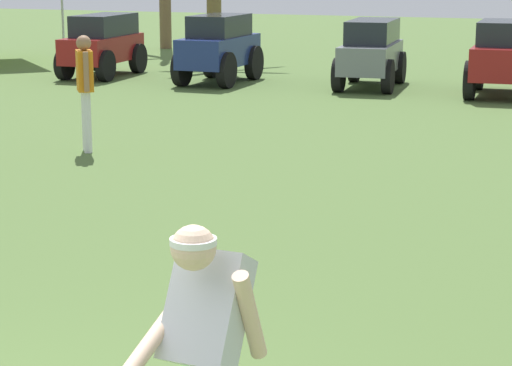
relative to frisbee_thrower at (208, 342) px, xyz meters
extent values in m
cube|color=silver|center=(0.00, -0.01, 0.17)|extent=(0.37, 0.45, 0.57)
sphere|color=beige|center=(-0.01, -0.13, 0.50)|extent=(0.22, 0.22, 0.21)
cylinder|color=white|center=(-0.01, -0.13, 0.53)|extent=(0.23, 0.23, 0.03)
cylinder|color=beige|center=(-0.20, -0.28, 0.03)|extent=(0.12, 0.58, 0.27)
cylinder|color=beige|center=(0.20, 0.03, 0.15)|extent=(0.10, 0.29, 0.49)
cylinder|color=silver|center=(-4.94, 7.46, -0.38)|extent=(0.15, 0.15, 0.82)
cylinder|color=silver|center=(-5.05, 7.61, -0.38)|extent=(0.15, 0.15, 0.82)
cube|color=orange|center=(-5.00, 7.54, 0.30)|extent=(0.36, 0.39, 0.54)
cylinder|color=#936B4C|center=(-4.87, 7.37, 0.31)|extent=(0.10, 0.10, 0.52)
cylinder|color=#936B4C|center=(-5.12, 7.71, 0.31)|extent=(0.10, 0.10, 0.52)
sphere|color=#936B4C|center=(-5.00, 7.54, 0.67)|extent=(0.28, 0.28, 0.20)
cube|color=maroon|center=(-9.04, 15.26, -0.19)|extent=(1.09, 2.45, 0.55)
cube|color=#1E232B|center=(-9.04, 15.41, 0.32)|extent=(0.94, 1.84, 0.46)
cylinder|color=black|center=(-9.56, 16.07, -0.46)|extent=(0.22, 0.67, 0.66)
cylinder|color=black|center=(-8.60, 16.12, -0.46)|extent=(0.22, 0.67, 0.66)
cylinder|color=black|center=(-9.47, 14.40, -0.46)|extent=(0.22, 0.67, 0.66)
cylinder|color=black|center=(-8.51, 14.45, -0.46)|extent=(0.22, 0.67, 0.66)
cube|color=navy|center=(-6.20, 15.10, -0.13)|extent=(0.99, 2.35, 0.60)
cube|color=#1E232B|center=(-6.20, 15.15, 0.39)|extent=(0.87, 1.55, 0.44)
cylinder|color=black|center=(-6.69, 15.88, -0.43)|extent=(0.18, 0.72, 0.72)
cylinder|color=black|center=(-5.71, 15.87, -0.43)|extent=(0.18, 0.72, 0.72)
cylinder|color=black|center=(-6.69, 14.32, -0.43)|extent=(0.18, 0.72, 0.72)
cylinder|color=black|center=(-5.71, 14.32, -0.43)|extent=(0.18, 0.72, 0.72)
cube|color=slate|center=(-3.06, 15.44, -0.19)|extent=(1.14, 2.47, 0.55)
cube|color=#1E232B|center=(-3.07, 15.59, 0.32)|extent=(0.98, 1.86, 0.46)
cylinder|color=black|center=(-3.60, 16.24, -0.46)|extent=(0.23, 0.67, 0.66)
cylinder|color=black|center=(-2.64, 16.32, -0.46)|extent=(0.23, 0.67, 0.66)
cylinder|color=black|center=(-3.47, 14.57, -0.46)|extent=(0.23, 0.67, 0.66)
cylinder|color=black|center=(-2.51, 14.65, -0.46)|extent=(0.23, 0.67, 0.66)
cube|color=maroon|center=(-0.46, 15.15, -0.13)|extent=(1.08, 2.39, 0.60)
cube|color=#1E232B|center=(-0.46, 15.20, 0.39)|extent=(0.93, 1.58, 0.44)
cylinder|color=black|center=(-0.98, 15.90, -0.43)|extent=(0.21, 0.73, 0.72)
cylinder|color=black|center=(-0.92, 14.35, -0.43)|extent=(0.21, 0.73, 0.72)
cylinder|color=#B2B5BA|center=(-11.86, 18.34, 0.26)|extent=(0.06, 0.06, 2.10)
camera|label=1|loc=(1.76, -4.08, 1.78)|focal=70.00mm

